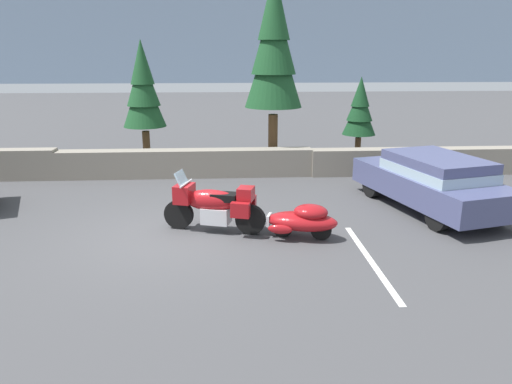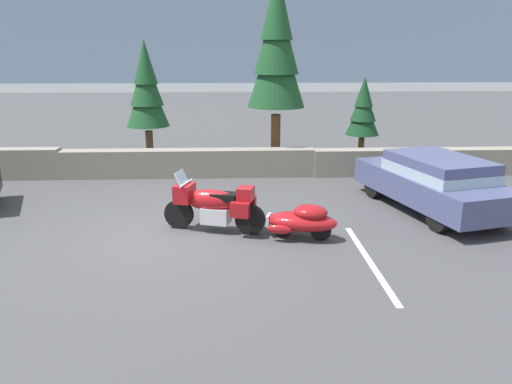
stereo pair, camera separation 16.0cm
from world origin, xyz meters
TOP-DOWN VIEW (x-y plane):
  - ground_plane at (0.00, 0.00)m, footprint 80.00×80.00m
  - stone_guard_wall at (-0.09, 5.29)m, footprint 24.00×0.67m
  - distant_ridgeline at (0.00, 95.28)m, footprint 240.00×80.00m
  - touring_motorcycle at (0.99, 0.29)m, footprint 2.26×1.13m
  - car_shaped_trailer at (2.87, -0.26)m, footprint 2.21×1.10m
  - sedan_at_right_edge at (6.37, 1.50)m, footprint 2.88×4.81m
  - pine_tree_tall at (2.86, 6.32)m, footprint 1.88×1.88m
  - pine_tree_secondary at (6.04, 7.27)m, footprint 1.18×1.18m
  - pine_tree_far_right at (-1.46, 6.93)m, footprint 1.44×1.44m
  - parking_stripe_marker at (4.00, -1.50)m, footprint 0.12×3.60m

SIDE VIEW (x-z plane):
  - ground_plane at x=0.00m, z-range 0.00..0.00m
  - parking_stripe_marker at x=4.00m, z-range 0.00..0.01m
  - car_shaped_trailer at x=2.87m, z-range 0.03..0.79m
  - stone_guard_wall at x=-0.09m, z-range -0.03..0.92m
  - touring_motorcycle at x=0.99m, z-range -0.04..1.29m
  - sedan_at_right_edge at x=6.37m, z-range 0.07..1.48m
  - pine_tree_secondary at x=6.04m, z-range 0.38..3.40m
  - pine_tree_far_right at x=-1.46m, z-range 0.54..4.79m
  - pine_tree_tall at x=2.86m, z-range 0.81..7.19m
  - distant_ridgeline at x=0.00m, z-range 0.00..16.00m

